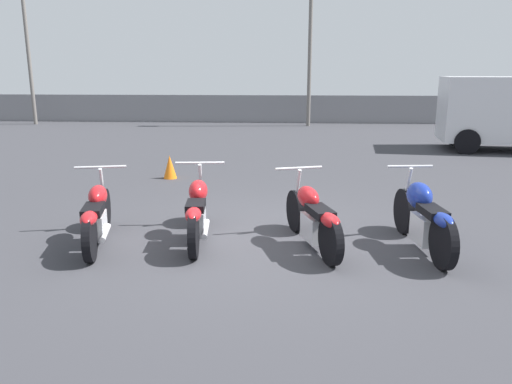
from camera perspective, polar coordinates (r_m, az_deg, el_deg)
The scene contains 8 objects.
ground_plane at distance 6.96m, azimuth -0.08°, elevation -5.48°, with size 60.00×60.00×0.00m, color #38383D.
fence_back at distance 22.58m, azimuth 2.66°, elevation 9.45°, with size 40.00×0.04×1.22m.
light_pole_right at distance 21.42m, azimuth 6.27°, elevation 19.34°, with size 0.70×0.35×7.47m.
motorcycle_slot_0 at distance 7.00m, azimuth -17.72°, elevation -2.57°, with size 0.77×1.93×0.96m.
motorcycle_slot_1 at distance 6.89m, azimuth -6.69°, elevation -2.15°, with size 0.72×2.08×0.98m.
motorcycle_slot_2 at distance 6.60m, azimuth 6.53°, elevation -2.88°, with size 0.85×1.90×0.97m.
motorcycle_slot_3 at distance 6.81m, azimuth 18.59°, elevation -2.65°, with size 0.63×2.00×1.02m.
traffic_cone_near at distance 10.99m, azimuth -9.82°, elevation 2.84°, with size 0.29×0.29×0.50m.
Camera 1 is at (0.44, -6.56, 2.29)m, focal length 35.00 mm.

